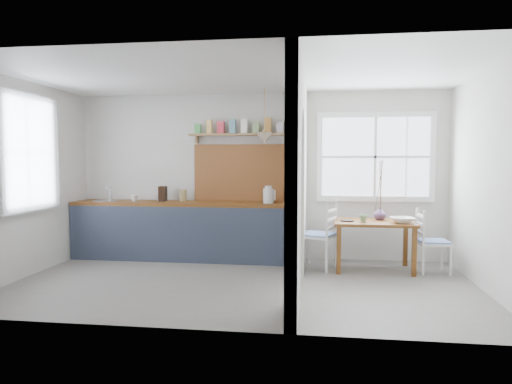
# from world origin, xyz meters

# --- Properties ---
(floor) EXTENTS (5.80, 3.20, 0.01)m
(floor) POSITION_xyz_m (0.00, 0.00, 0.00)
(floor) COLOR #6B6359
(floor) RESTS_ON ground
(ceiling) EXTENTS (5.80, 3.20, 0.01)m
(ceiling) POSITION_xyz_m (0.00, 0.00, 2.60)
(ceiling) COLOR silver
(ceiling) RESTS_ON walls
(walls) EXTENTS (5.81, 3.21, 2.60)m
(walls) POSITION_xyz_m (0.00, 0.00, 1.30)
(walls) COLOR silver
(walls) RESTS_ON floor
(partition) EXTENTS (0.12, 3.20, 2.60)m
(partition) POSITION_xyz_m (0.70, 0.06, 1.45)
(partition) COLOR silver
(partition) RESTS_ON floor
(kitchen_window) EXTENTS (0.10, 1.16, 1.50)m
(kitchen_window) POSITION_xyz_m (-2.87, 0.00, 1.65)
(kitchen_window) COLOR white
(kitchen_window) RESTS_ON walls
(nook_window) EXTENTS (1.76, 0.10, 1.30)m
(nook_window) POSITION_xyz_m (1.80, 1.56, 1.60)
(nook_window) COLOR white
(nook_window) RESTS_ON walls
(counter) EXTENTS (3.50, 0.60, 0.90)m
(counter) POSITION_xyz_m (-1.13, 1.33, 0.46)
(counter) COLOR #622F14
(counter) RESTS_ON floor
(sink) EXTENTS (0.40, 0.40, 0.02)m
(sink) POSITION_xyz_m (-2.43, 1.30, 0.89)
(sink) COLOR silver
(sink) RESTS_ON counter
(backsplash) EXTENTS (1.65, 0.03, 0.90)m
(backsplash) POSITION_xyz_m (-0.20, 1.58, 1.35)
(backsplash) COLOR brown
(backsplash) RESTS_ON walls
(shelf) EXTENTS (1.75, 0.20, 0.21)m
(shelf) POSITION_xyz_m (-0.20, 1.49, 2.01)
(shelf) COLOR #9F7549
(shelf) RESTS_ON walls
(pendant_lamp) EXTENTS (0.26, 0.26, 0.16)m
(pendant_lamp) POSITION_xyz_m (0.15, 1.15, 1.88)
(pendant_lamp) COLOR beige
(pendant_lamp) RESTS_ON ceiling
(utensil_rail) EXTENTS (0.02, 0.50, 0.02)m
(utensil_rail) POSITION_xyz_m (0.61, 0.90, 1.45)
(utensil_rail) COLOR silver
(utensil_rail) RESTS_ON partition
(dining_table) EXTENTS (1.11, 0.74, 0.69)m
(dining_table) POSITION_xyz_m (1.72, 0.96, 0.35)
(dining_table) COLOR #622F14
(dining_table) RESTS_ON floor
(chair_left) EXTENTS (0.59, 0.59, 0.99)m
(chair_left) POSITION_xyz_m (0.94, 0.93, 0.50)
(chair_left) COLOR silver
(chair_left) RESTS_ON floor
(chair_right) EXTENTS (0.42, 0.42, 0.88)m
(chair_right) POSITION_xyz_m (2.52, 0.90, 0.44)
(chair_right) COLOR silver
(chair_right) RESTS_ON floor
(kettle) EXTENTS (0.25, 0.21, 0.26)m
(kettle) POSITION_xyz_m (0.19, 1.29, 1.03)
(kettle) COLOR white
(kettle) RESTS_ON counter
(mug_a) EXTENTS (0.14, 0.14, 0.10)m
(mug_a) POSITION_xyz_m (-1.93, 1.28, 0.95)
(mug_a) COLOR white
(mug_a) RESTS_ON counter
(mug_b) EXTENTS (0.13, 0.13, 0.09)m
(mug_b) POSITION_xyz_m (-1.56, 1.39, 0.94)
(mug_b) COLOR silver
(mug_b) RESTS_ON counter
(knife_block) EXTENTS (0.12, 0.16, 0.24)m
(knife_block) POSITION_xyz_m (-1.50, 1.37, 1.02)
(knife_block) COLOR #321D12
(knife_block) RESTS_ON counter
(jar) EXTENTS (0.13, 0.13, 0.18)m
(jar) POSITION_xyz_m (-1.19, 1.45, 0.99)
(jar) COLOR #978751
(jar) RESTS_ON counter
(towel_magenta) EXTENTS (0.02, 0.03, 0.50)m
(towel_magenta) POSITION_xyz_m (0.58, 0.99, 0.28)
(towel_magenta) COLOR #A2185A
(towel_magenta) RESTS_ON counter
(towel_orange) EXTENTS (0.02, 0.03, 0.44)m
(towel_orange) POSITION_xyz_m (0.58, 0.93, 0.25)
(towel_orange) COLOR #BE6E2C
(towel_orange) RESTS_ON counter
(bowl) EXTENTS (0.38, 0.38, 0.08)m
(bowl) POSITION_xyz_m (2.09, 0.83, 0.73)
(bowl) COLOR white
(bowl) RESTS_ON dining_table
(table_cup) EXTENTS (0.12, 0.12, 0.10)m
(table_cup) POSITION_xyz_m (1.57, 0.84, 0.75)
(table_cup) COLOR #75A171
(table_cup) RESTS_ON dining_table
(plate) EXTENTS (0.20, 0.20, 0.02)m
(plate) POSITION_xyz_m (1.35, 0.90, 0.70)
(plate) COLOR black
(plate) RESTS_ON dining_table
(vase) EXTENTS (0.18, 0.18, 0.19)m
(vase) POSITION_xyz_m (1.82, 1.12, 0.79)
(vase) COLOR #553D65
(vase) RESTS_ON dining_table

